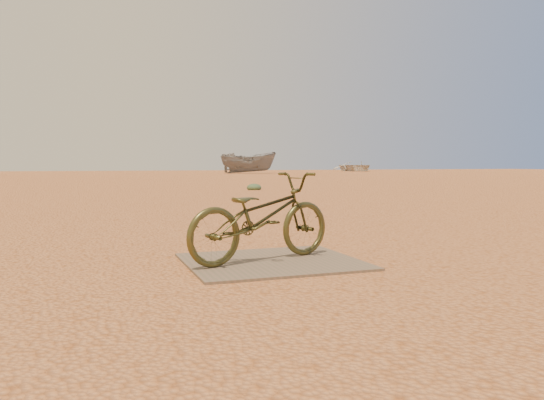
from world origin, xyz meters
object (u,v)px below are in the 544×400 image
object	(u,v)px
bicycle	(261,217)
boat_mid_right	(248,163)
boat_far_right	(356,166)
plywood_board	(272,262)

from	to	relation	value
bicycle	boat_mid_right	distance (m)	41.40
boat_far_right	plywood_board	bearing A→B (deg)	-120.84
plywood_board	boat_mid_right	size ratio (longest dim) A/B	0.32
boat_far_right	boat_mid_right	bearing A→B (deg)	-153.96
bicycle	boat_far_right	world-z (taller)	boat_far_right
plywood_board	boat_far_right	bearing A→B (deg)	60.52
bicycle	boat_far_right	distance (m)	54.26
plywood_board	bicycle	xyz separation A→B (m)	(-0.09, 0.02, 0.41)
bicycle	boat_mid_right	size ratio (longest dim) A/B	0.31
plywood_board	boat_mid_right	xyz separation A→B (m)	(12.02, 39.61, 0.92)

